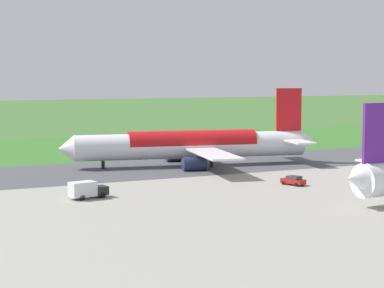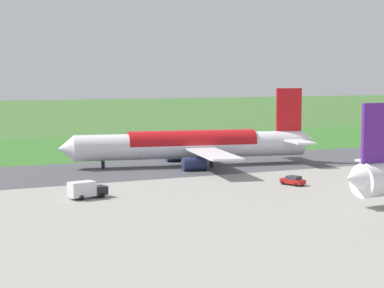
{
  "view_description": "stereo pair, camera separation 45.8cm",
  "coord_description": "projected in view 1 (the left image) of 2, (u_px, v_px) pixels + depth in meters",
  "views": [
    {
      "loc": [
        70.33,
        125.55,
        18.31
      ],
      "look_at": [
        10.37,
        0.0,
        4.5
      ],
      "focal_mm": 64.03,
      "sensor_mm": 36.0,
      "label": 1
    },
    {
      "loc": [
        69.91,
        125.75,
        18.31
      ],
      "look_at": [
        10.37,
        0.0,
        4.5
      ],
      "focal_mm": 64.03,
      "sensor_mm": 36.0,
      "label": 2
    }
  ],
  "objects": [
    {
      "name": "no_stopping_sign",
      "position": [
        249.0,
        138.0,
        184.54
      ],
      "size": [
        0.6,
        0.1,
        2.98
      ],
      "color": "slate",
      "rests_on": "ground"
    },
    {
      "name": "service_car_followme",
      "position": [
        293.0,
        180.0,
        115.09
      ],
      "size": [
        2.98,
        4.55,
        1.62
      ],
      "color": "#B21914",
      "rests_on": "ground"
    },
    {
      "name": "grass_verge_foreground",
      "position": [
        169.0,
        147.0,
        176.5
      ],
      "size": [
        600.0,
        80.0,
        0.04
      ],
      "primitive_type": "cube",
      "color": "#346B27",
      "rests_on": "ground"
    },
    {
      "name": "airliner_main",
      "position": [
        194.0,
        145.0,
        139.93
      ],
      "size": [
        53.85,
        44.34,
        15.88
      ],
      "color": "white",
      "rests_on": "ground"
    },
    {
      "name": "ground_plane",
      "position": [
        236.0,
        163.0,
        144.71
      ],
      "size": [
        800.0,
        800.0,
        0.0
      ],
      "primitive_type": "plane",
      "color": "#3D662D"
    },
    {
      "name": "service_truck_fuel",
      "position": [
        87.0,
        190.0,
        102.32
      ],
      "size": [
        6.11,
        3.24,
        2.65
      ],
      "color": "black",
      "rests_on": "ground"
    },
    {
      "name": "traffic_cone_orange",
      "position": [
        231.0,
        143.0,
        186.12
      ],
      "size": [
        0.4,
        0.4,
        0.55
      ],
      "primitive_type": "cone",
      "color": "orange",
      "rests_on": "ground"
    },
    {
      "name": "runway_asphalt",
      "position": [
        236.0,
        163.0,
        144.71
      ],
      "size": [
        600.0,
        28.65,
        0.06
      ],
      "primitive_type": "cube",
      "color": "#47474C",
      "rests_on": "ground"
    }
  ]
}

